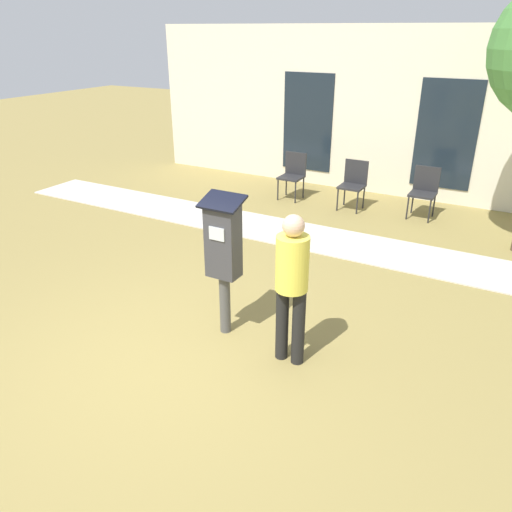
% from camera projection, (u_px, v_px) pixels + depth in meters
% --- Properties ---
extents(ground_plane, '(40.00, 40.00, 0.00)m').
position_uv_depth(ground_plane, '(169.00, 359.00, 5.15)').
color(ground_plane, olive).
extents(sidewalk, '(12.00, 1.10, 0.02)m').
position_uv_depth(sidewalk, '(312.00, 237.00, 8.12)').
color(sidewalk, beige).
rests_on(sidewalk, ground).
extents(building_facade, '(10.00, 0.26, 3.20)m').
position_uv_depth(building_facade, '(376.00, 112.00, 9.86)').
color(building_facade, beige).
rests_on(building_facade, ground).
extents(parking_meter, '(0.44, 0.31, 1.59)m').
position_uv_depth(parking_meter, '(223.00, 248.00, 5.21)').
color(parking_meter, '#4C4C4C').
rests_on(parking_meter, ground).
extents(person_standing, '(0.32, 0.32, 1.58)m').
position_uv_depth(person_standing, '(292.00, 279.00, 4.77)').
color(person_standing, black).
rests_on(person_standing, ground).
extents(outdoor_chair_left, '(0.44, 0.44, 0.90)m').
position_uv_depth(outdoor_chair_left, '(293.00, 172.00, 9.84)').
color(outdoor_chair_left, '#262628').
rests_on(outdoor_chair_left, ground).
extents(outdoor_chair_middle, '(0.44, 0.44, 0.90)m').
position_uv_depth(outdoor_chair_middle, '(354.00, 181.00, 9.27)').
color(outdoor_chair_middle, '#262628').
rests_on(outdoor_chair_middle, ground).
extents(outdoor_chair_right, '(0.44, 0.44, 0.90)m').
position_uv_depth(outdoor_chair_right, '(424.00, 188.00, 8.84)').
color(outdoor_chair_right, '#262628').
rests_on(outdoor_chair_right, ground).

